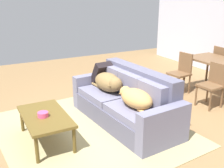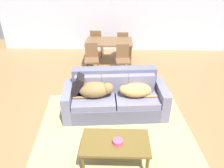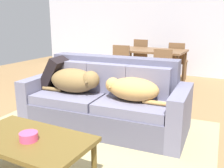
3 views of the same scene
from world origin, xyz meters
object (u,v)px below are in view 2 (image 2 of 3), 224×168
(bowl_on_coffee_table, at_px, (118,142))
(coffee_table, at_px, (115,144))
(dining_chair_near_right, at_px, (123,58))
(dining_chair_near_left, at_px, (92,57))
(dog_on_left_cushion, at_px, (96,90))
(dining_chair_far_right, at_px, (122,43))
(dog_on_right_cushion, at_px, (135,90))
(throw_pillow_by_left_arm, at_px, (77,84))
(dining_table, at_px, (109,43))
(couch, at_px, (115,97))
(dining_chair_far_left, at_px, (96,43))

(bowl_on_coffee_table, bearing_deg, coffee_table, 136.45)
(dining_chair_near_right, bearing_deg, dining_chair_near_left, 175.83)
(dog_on_left_cushion, bearing_deg, dining_chair_far_right, 75.08)
(dog_on_right_cushion, bearing_deg, throw_pillow_by_left_arm, 171.46)
(dining_table, xyz_separation_m, dining_chair_far_right, (0.42, 0.58, -0.20))
(dining_chair_near_left, bearing_deg, dining_chair_near_right, -5.87)
(dog_on_right_cushion, height_order, coffee_table, dog_on_right_cushion)
(couch, distance_m, dining_chair_far_right, 3.04)
(dining_chair_near_left, distance_m, dining_chair_far_left, 1.22)
(couch, height_order, coffee_table, couch)
(dining_chair_far_right, bearing_deg, dining_table, 53.70)
(throw_pillow_by_left_arm, height_order, dining_table, throw_pillow_by_left_arm)
(dining_table, relative_size, dining_chair_near_left, 1.58)
(bowl_on_coffee_table, height_order, dining_chair_near_right, dining_chair_near_right)
(coffee_table, bearing_deg, dining_chair_near_right, 87.17)
(dining_chair_far_right, bearing_deg, dining_chair_near_left, 52.95)
(throw_pillow_by_left_arm, bearing_deg, dog_on_left_cushion, -16.59)
(dog_on_right_cushion, bearing_deg, dining_chair_near_left, 115.54)
(dog_on_left_cushion, xyz_separation_m, dog_on_right_cushion, (0.81, 0.04, -0.02))
(dog_on_left_cushion, height_order, dining_chair_far_left, dining_chair_far_left)
(dining_table, xyz_separation_m, dining_chair_far_left, (-0.44, 0.59, -0.19))
(coffee_table, bearing_deg, couch, 91.16)
(dog_on_left_cushion, bearing_deg, dining_chair_near_right, 69.16)
(dining_table, distance_m, dining_chair_far_left, 0.76)
(throw_pillow_by_left_arm, height_order, dining_chair_far_left, dining_chair_far_left)
(couch, xyz_separation_m, coffee_table, (0.03, -1.42, 0.04))
(bowl_on_coffee_table, relative_size, dining_table, 0.11)
(throw_pillow_by_left_arm, distance_m, bowl_on_coffee_table, 1.69)
(dog_on_left_cushion, relative_size, throw_pillow_by_left_arm, 1.75)
(couch, bearing_deg, dining_table, 90.61)
(dog_on_right_cushion, height_order, dining_chair_far_right, dining_chair_far_right)
(couch, bearing_deg, dining_chair_near_right, 79.49)
(coffee_table, bearing_deg, bowl_on_coffee_table, -43.55)
(throw_pillow_by_left_arm, xyz_separation_m, dining_chair_near_right, (1.00, 1.85, -0.19))
(dining_table, relative_size, dining_chair_near_right, 1.64)
(throw_pillow_by_left_arm, relative_size, dining_chair_far_left, 0.51)
(bowl_on_coffee_table, bearing_deg, dining_chair_far_right, 88.40)
(dining_chair_near_left, distance_m, dining_chair_near_right, 0.89)
(coffee_table, height_order, dining_chair_far_right, dining_chair_far_right)
(dining_chair_near_right, bearing_deg, couch, -100.47)
(coffee_table, distance_m, dining_chair_near_right, 3.25)
(throw_pillow_by_left_arm, relative_size, dining_table, 0.34)
(dog_on_left_cushion, bearing_deg, coffee_table, -76.60)
(dog_on_right_cushion, relative_size, throw_pillow_by_left_arm, 1.65)
(dog_on_right_cushion, height_order, dining_chair_near_right, dining_chair_near_right)
(bowl_on_coffee_table, bearing_deg, dining_chair_far_left, 99.30)
(dining_chair_far_left, bearing_deg, bowl_on_coffee_table, 104.30)
(throw_pillow_by_left_arm, xyz_separation_m, coffee_table, (0.83, -1.40, -0.28))
(dining_chair_far_right, bearing_deg, dining_chair_far_left, -1.19)
(dog_on_left_cushion, relative_size, dining_chair_far_left, 0.89)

